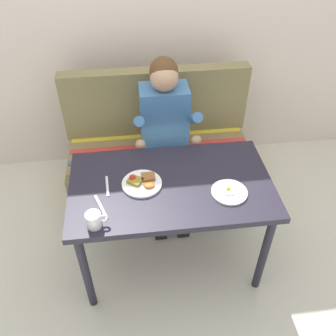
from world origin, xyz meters
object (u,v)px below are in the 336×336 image
coffee_mug (94,220)px  plate_eggs (229,192)px  couch (159,155)px  plate_breakfast (142,183)px  table (171,193)px  knife (101,207)px  fork (107,186)px  person (165,125)px

coffee_mug → plate_eggs: bearing=11.2°
couch → plate_breakfast: couch is taller
plate_breakfast → coffee_mug: bearing=-132.8°
plate_breakfast → plate_eggs: (0.49, -0.13, -0.00)m
plate_eggs → coffee_mug: bearing=-168.8°
plate_eggs → coffee_mug: coffee_mug is taller
table → plate_breakfast: bearing=176.1°
plate_eggs → table: bearing=159.1°
knife → plate_eggs: bearing=-18.6°
plate_eggs → fork: 0.71m
plate_eggs → knife: 0.73m
fork → plate_breakfast: bearing=-5.7°
table → coffee_mug: size_ratio=10.17×
couch → plate_breakfast: bearing=-102.9°
person → coffee_mug: (-0.47, -0.86, 0.04)m
person → coffee_mug: 0.98m
person → fork: bearing=-125.6°
couch → knife: bearing=-114.1°
couch → coffee_mug: bearing=-112.7°
plate_eggs → fork: plate_eggs is taller
person → coffee_mug: person is taller
plate_breakfast → couch: bearing=77.1°
couch → table: bearing=-90.0°
plate_breakfast → fork: 0.20m
table → couch: couch is taller
table → knife: (-0.41, -0.15, 0.08)m
plate_breakfast → fork: (-0.20, 0.01, -0.01)m
plate_breakfast → fork: bearing=177.8°
plate_breakfast → plate_eggs: size_ratio=1.13×
couch → knife: couch is taller
plate_eggs → knife: size_ratio=1.04×
person → plate_eggs: (0.29, -0.71, -0.00)m
table → person: (0.03, 0.59, 0.09)m
couch → plate_eggs: bearing=-70.2°
fork → knife: 0.17m
couch → coffee_mug: couch is taller
table → fork: bearing=177.0°
table → couch: size_ratio=0.83×
person → fork: 0.70m
plate_eggs → fork: size_ratio=1.22×
fork → knife: bearing=-104.7°
table → plate_eggs: plate_eggs is taller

